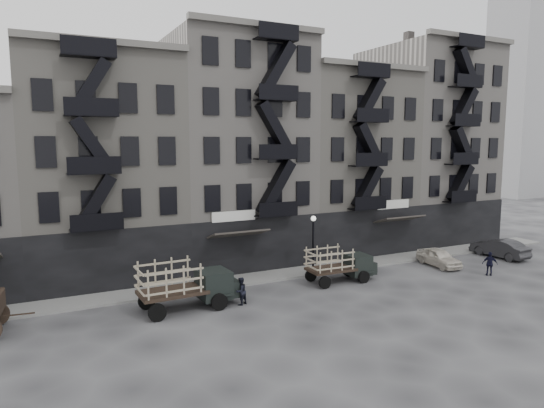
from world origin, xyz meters
name	(u,v)px	position (x,y,z in m)	size (l,w,h in m)	color
ground	(294,292)	(0.00, 0.00, 0.00)	(140.00, 140.00, 0.00)	#38383A
sidewalk	(267,276)	(0.00, 3.75, 0.07)	(55.00, 2.50, 0.15)	slate
building_midwest	(100,169)	(-10.00, 9.83, 7.50)	(10.00, 11.35, 16.20)	gray
building_center	(233,153)	(0.00, 9.82, 8.50)	(10.00, 11.35, 18.20)	gray
building_mideast	(339,163)	(10.00, 9.83, 7.50)	(10.00, 11.35, 16.20)	gray
building_east	(425,145)	(20.00, 9.82, 9.00)	(10.00, 11.35, 19.20)	gray
lamp_post	(313,237)	(3.00, 2.60, 2.78)	(0.36, 0.36, 4.28)	black
stake_truck_west	(186,281)	(-6.90, 0.01, 1.61)	(5.72, 2.55, 2.82)	black
stake_truck_east	(340,262)	(3.87, 0.60, 1.38)	(4.89, 2.14, 2.42)	black
car_east	(439,257)	(13.00, 0.71, 0.67)	(1.58, 3.94, 1.34)	beige
car_far	(499,248)	(19.50, 0.56, 0.77)	(1.62, 4.65, 1.53)	#242427
pedestrian_mid	(241,291)	(-3.87, -0.66, 0.81)	(0.79, 0.61, 1.62)	black
policeman	(490,264)	(14.22, -2.85, 0.85)	(1.00, 0.42, 1.70)	black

